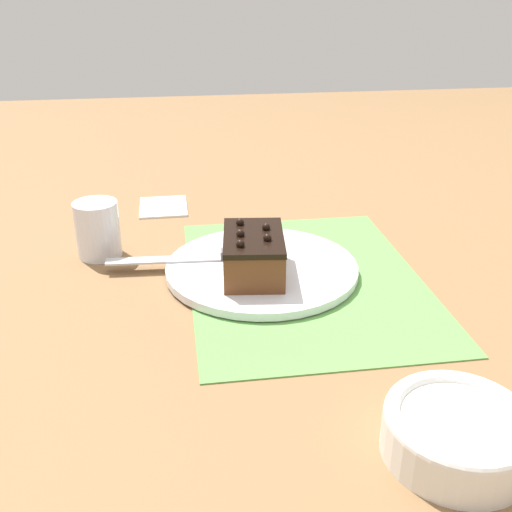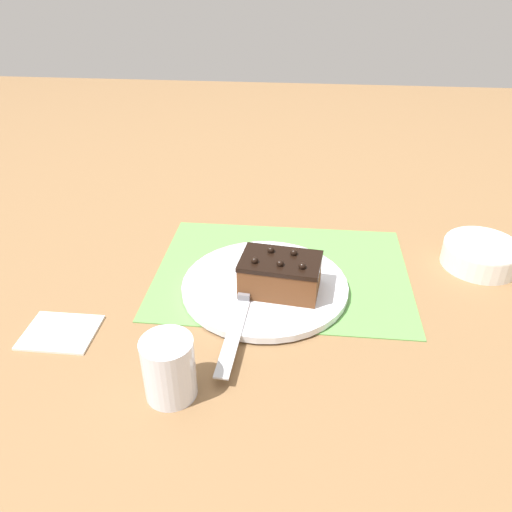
% 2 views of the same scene
% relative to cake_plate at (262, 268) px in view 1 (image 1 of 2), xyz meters
% --- Properties ---
extents(ground_plane, '(3.00, 3.00, 0.00)m').
position_rel_cake_plate_xyz_m(ground_plane, '(-0.03, -0.06, -0.01)').
color(ground_plane, olive).
extents(placemat_woven, '(0.46, 0.34, 0.00)m').
position_rel_cake_plate_xyz_m(placemat_woven, '(-0.03, -0.06, -0.01)').
color(placemat_woven, '#609E4C').
rests_on(placemat_woven, ground_plane).
extents(cake_plate, '(0.29, 0.29, 0.01)m').
position_rel_cake_plate_xyz_m(cake_plate, '(0.00, 0.00, 0.00)').
color(cake_plate, white).
rests_on(cake_plate, placemat_woven).
extents(chocolate_cake, '(0.14, 0.10, 0.07)m').
position_rel_cake_plate_xyz_m(chocolate_cake, '(-0.03, 0.02, 0.04)').
color(chocolate_cake, brown).
rests_on(chocolate_cake, cake_plate).
extents(serving_knife, '(0.04, 0.26, 0.01)m').
position_rel_cake_plate_xyz_m(serving_knife, '(0.03, 0.06, 0.01)').
color(serving_knife, slate).
rests_on(serving_knife, cake_plate).
extents(drinking_glass, '(0.07, 0.07, 0.09)m').
position_rel_cake_plate_xyz_m(drinking_glass, '(0.11, 0.25, 0.04)').
color(drinking_glass, white).
rests_on(drinking_glass, ground_plane).
extents(small_bowl, '(0.14, 0.14, 0.05)m').
position_rel_cake_plate_xyz_m(small_bowl, '(-0.39, -0.12, 0.02)').
color(small_bowl, white).
rests_on(small_bowl, ground_plane).
extents(folded_napkin, '(0.11, 0.09, 0.01)m').
position_rel_cake_plate_xyz_m(folded_napkin, '(0.31, 0.15, -0.01)').
color(folded_napkin, white).
rests_on(folded_napkin, ground_plane).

